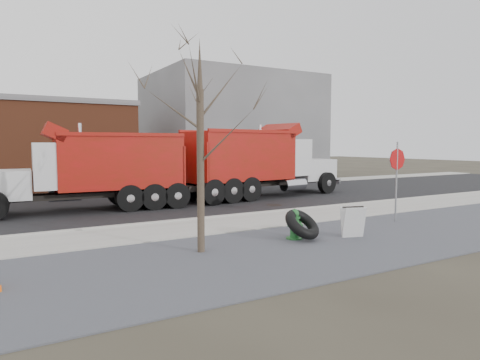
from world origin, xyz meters
TOP-DOWN VIEW (x-y plane):
  - ground at (0.00, 0.00)m, footprint 120.00×120.00m
  - gravel_verge at (0.00, -3.50)m, footprint 60.00×5.00m
  - sidewalk at (0.00, 0.25)m, footprint 60.00×2.50m
  - curb at (0.00, 1.55)m, footprint 60.00×0.15m
  - road at (0.00, 6.30)m, footprint 60.00×9.40m
  - far_sidewalk at (0.00, 12.00)m, footprint 60.00×2.00m
  - building_grey at (9.00, 18.00)m, footprint 12.00×10.00m
  - bare_tree at (-3.20, -2.60)m, footprint 3.20×3.20m
  - fire_hydrant at (-0.31, -2.59)m, footprint 0.50×0.49m
  - truck_tire at (-0.22, -2.81)m, footprint 1.34×1.31m
  - stop_sign at (4.35, -2.15)m, footprint 0.75×0.06m
  - sandwich_board at (1.25, -3.26)m, footprint 0.74×0.58m
  - dump_truck_red_a at (4.02, 6.13)m, footprint 9.30×3.59m
  - dump_truck_red_b at (-4.09, 5.73)m, footprint 8.20×2.79m

SIDE VIEW (x-z plane):
  - ground at x=0.00m, z-range 0.00..0.00m
  - road at x=0.00m, z-range 0.00..0.02m
  - gravel_verge at x=0.00m, z-range 0.00..0.03m
  - sidewalk at x=0.00m, z-range 0.00..0.06m
  - far_sidewalk at x=0.00m, z-range 0.00..0.06m
  - curb at x=0.00m, z-range 0.00..0.11m
  - fire_hydrant at x=-0.31m, z-range -0.04..0.84m
  - truck_tire at x=-0.22m, z-range 0.02..0.91m
  - sandwich_board at x=1.25m, z-range 0.03..0.92m
  - dump_truck_red_b at x=-4.09m, z-range 0.03..3.48m
  - dump_truck_red_a at x=4.02m, z-range 0.03..3.73m
  - stop_sign at x=4.35m, z-range 0.50..3.26m
  - bare_tree at x=-3.20m, z-range 0.70..5.90m
  - building_grey at x=9.00m, z-range 0.00..8.00m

